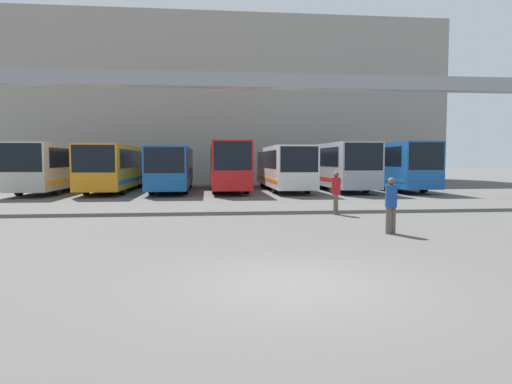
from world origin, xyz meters
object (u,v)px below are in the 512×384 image
(bus_slot_2, at_px, (172,166))
(bus_slot_4, at_px, (283,165))
(bus_slot_3, at_px, (228,163))
(bus_slot_0, at_px, (55,165))
(bus_slot_5, at_px, (335,164))
(pedestrian_far_center, at_px, (391,204))
(pedestrian_mid_right, at_px, (336,192))
(bus_slot_1, at_px, (115,165))
(bus_slot_6, at_px, (390,163))

(bus_slot_2, xyz_separation_m, bus_slot_4, (7.81, -0.17, 0.04))
(bus_slot_2, relative_size, bus_slot_3, 1.01)
(bus_slot_0, xyz_separation_m, bus_slot_5, (19.52, 0.44, 0.05))
(bus_slot_2, relative_size, pedestrian_far_center, 7.34)
(bus_slot_0, relative_size, bus_slot_3, 0.96)
(pedestrian_far_center, bearing_deg, bus_slot_3, -102.69)
(bus_slot_5, height_order, pedestrian_far_center, bus_slot_5)
(bus_slot_3, relative_size, pedestrian_mid_right, 7.08)
(bus_slot_0, distance_m, pedestrian_mid_right, 21.07)
(bus_slot_0, bearing_deg, bus_slot_5, 1.30)
(bus_slot_1, height_order, bus_slot_6, bus_slot_6)
(bus_slot_2, xyz_separation_m, bus_slot_5, (11.71, 0.10, 0.16))
(bus_slot_4, distance_m, pedestrian_mid_right, 14.62)
(pedestrian_mid_right, distance_m, pedestrian_far_center, 4.78)
(bus_slot_2, height_order, pedestrian_mid_right, bus_slot_2)
(bus_slot_1, relative_size, bus_slot_6, 1.13)
(bus_slot_0, xyz_separation_m, pedestrian_mid_right, (15.32, -14.43, -0.94))
(bus_slot_4, height_order, bus_slot_5, bus_slot_5)
(bus_slot_0, relative_size, bus_slot_6, 1.04)
(bus_slot_4, relative_size, pedestrian_mid_right, 6.96)
(bus_slot_0, bearing_deg, pedestrian_far_center, -50.91)
(bus_slot_1, distance_m, pedestrian_far_center, 22.91)
(bus_slot_2, distance_m, bus_slot_4, 7.81)
(bus_slot_4, xyz_separation_m, pedestrian_mid_right, (-0.30, -14.60, -0.87))
(pedestrian_mid_right, bearing_deg, bus_slot_4, 16.59)
(bus_slot_0, distance_m, bus_slot_1, 3.93)
(pedestrian_far_center, bearing_deg, pedestrian_mid_right, -110.57)
(bus_slot_5, xyz_separation_m, bus_slot_6, (3.90, -0.66, 0.02))
(bus_slot_0, relative_size, bus_slot_5, 0.93)
(bus_slot_6, bearing_deg, pedestrian_far_center, -112.39)
(bus_slot_2, height_order, bus_slot_6, bus_slot_6)
(bus_slot_0, xyz_separation_m, bus_slot_1, (3.90, 0.47, -0.05))
(bus_slot_6, bearing_deg, bus_slot_3, 177.60)
(bus_slot_0, distance_m, bus_slot_4, 15.62)
(bus_slot_3, bearing_deg, pedestrian_far_center, -78.71)
(bus_slot_3, xyz_separation_m, bus_slot_5, (7.81, 0.17, -0.03))
(bus_slot_1, bearing_deg, bus_slot_3, -1.50)
(pedestrian_far_center, bearing_deg, bus_slot_5, -125.26)
(bus_slot_0, distance_m, bus_slot_3, 11.72)
(bus_slot_2, distance_m, bus_slot_3, 3.91)
(bus_slot_2, bearing_deg, bus_slot_0, -177.52)
(bus_slot_1, relative_size, bus_slot_2, 1.02)
(bus_slot_1, relative_size, bus_slot_5, 1.01)
(bus_slot_3, height_order, bus_slot_5, bus_slot_3)
(bus_slot_1, xyz_separation_m, bus_slot_2, (3.90, -0.14, -0.06))
(bus_slot_0, relative_size, bus_slot_2, 0.94)
(bus_slot_2, relative_size, bus_slot_6, 1.10)
(bus_slot_5, height_order, bus_slot_6, bus_slot_6)
(pedestrian_mid_right, bearing_deg, bus_slot_5, 1.98)
(bus_slot_0, height_order, pedestrian_mid_right, bus_slot_0)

